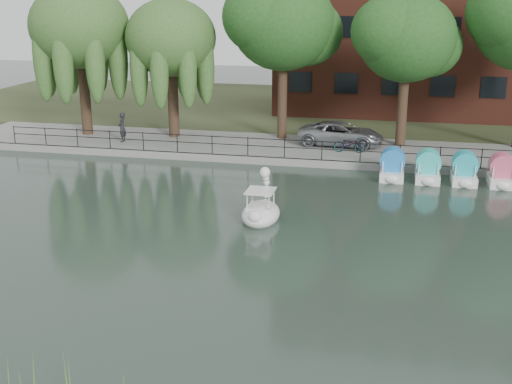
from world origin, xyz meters
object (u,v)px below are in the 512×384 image
(minivan, at_px, (341,132))
(swan_boat, at_px, (261,210))
(bicycle, at_px, (349,143))
(pedestrian, at_px, (122,125))

(minivan, distance_m, swan_boat, 12.50)
(bicycle, xyz_separation_m, pedestrian, (-13.22, -0.25, 0.49))
(pedestrian, bearing_deg, minivan, 92.10)
(minivan, distance_m, pedestrian, 12.74)
(minivan, height_order, pedestrian, pedestrian)
(swan_boat, bearing_deg, bicycle, 76.06)
(minivan, relative_size, pedestrian, 2.80)
(minivan, height_order, swan_boat, swan_boat)
(pedestrian, bearing_deg, bicycle, 84.83)
(bicycle, bearing_deg, minivan, 19.38)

